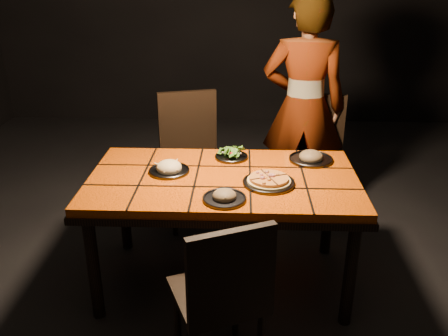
{
  "coord_description": "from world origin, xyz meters",
  "views": [
    {
      "loc": [
        0.11,
        -2.58,
        1.91
      ],
      "look_at": [
        0.01,
        -0.04,
        0.82
      ],
      "focal_mm": 38.0,
      "sensor_mm": 36.0,
      "label": 1
    }
  ],
  "objects_px": {
    "dining_table": "(223,188)",
    "diner": "(304,108)",
    "chair_near": "(223,292)",
    "chair_far_left": "(191,149)",
    "plate_pasta": "(169,169)",
    "plate_pizza": "(269,181)",
    "chair_far_right": "(314,148)"
  },
  "relations": [
    {
      "from": "diner",
      "to": "dining_table",
      "type": "bearing_deg",
      "value": 65.75
    },
    {
      "from": "dining_table",
      "to": "plate_pasta",
      "type": "relative_size",
      "value": 6.53
    },
    {
      "from": "chair_far_right",
      "to": "plate_pasta",
      "type": "distance_m",
      "value": 1.41
    },
    {
      "from": "diner",
      "to": "plate_pasta",
      "type": "xyz_separation_m",
      "value": [
        -0.92,
        -0.98,
        -0.12
      ]
    },
    {
      "from": "dining_table",
      "to": "diner",
      "type": "xyz_separation_m",
      "value": [
        0.59,
        1.03,
        0.22
      ]
    },
    {
      "from": "chair_far_left",
      "to": "plate_pasta",
      "type": "bearing_deg",
      "value": -109.06
    },
    {
      "from": "chair_near",
      "to": "chair_far_left",
      "type": "bearing_deg",
      "value": -102.13
    },
    {
      "from": "chair_near",
      "to": "plate_pizza",
      "type": "height_order",
      "value": "chair_near"
    },
    {
      "from": "chair_far_left",
      "to": "diner",
      "type": "height_order",
      "value": "diner"
    },
    {
      "from": "dining_table",
      "to": "chair_near",
      "type": "distance_m",
      "value": 0.8
    },
    {
      "from": "plate_pizza",
      "to": "plate_pasta",
      "type": "height_order",
      "value": "plate_pasta"
    },
    {
      "from": "diner",
      "to": "plate_pizza",
      "type": "bearing_deg",
      "value": 79.61
    },
    {
      "from": "chair_far_right",
      "to": "diner",
      "type": "distance_m",
      "value": 0.34
    },
    {
      "from": "chair_far_left",
      "to": "dining_table",
      "type": "bearing_deg",
      "value": -87.92
    },
    {
      "from": "dining_table",
      "to": "plate_pizza",
      "type": "xyz_separation_m",
      "value": [
        0.27,
        -0.1,
        0.1
      ]
    },
    {
      "from": "plate_pasta",
      "to": "plate_pizza",
      "type": "bearing_deg",
      "value": -13.8
    },
    {
      "from": "dining_table",
      "to": "chair_far_left",
      "type": "xyz_separation_m",
      "value": [
        -0.29,
        0.88,
        -0.09
      ]
    },
    {
      "from": "chair_near",
      "to": "diner",
      "type": "relative_size",
      "value": 0.51
    },
    {
      "from": "dining_table",
      "to": "chair_far_right",
      "type": "relative_size",
      "value": 1.66
    },
    {
      "from": "plate_pizza",
      "to": "chair_near",
      "type": "bearing_deg",
      "value": -108.82
    },
    {
      "from": "dining_table",
      "to": "diner",
      "type": "relative_size",
      "value": 0.91
    },
    {
      "from": "dining_table",
      "to": "diner",
      "type": "distance_m",
      "value": 1.2
    },
    {
      "from": "chair_far_left",
      "to": "diner",
      "type": "relative_size",
      "value": 0.57
    },
    {
      "from": "chair_far_right",
      "to": "plate_pizza",
      "type": "distance_m",
      "value": 1.2
    },
    {
      "from": "chair_near",
      "to": "chair_far_left",
      "type": "distance_m",
      "value": 1.69
    },
    {
      "from": "dining_table",
      "to": "diner",
      "type": "height_order",
      "value": "diner"
    },
    {
      "from": "chair_far_left",
      "to": "diner",
      "type": "xyz_separation_m",
      "value": [
        0.88,
        0.15,
        0.3
      ]
    },
    {
      "from": "plate_pizza",
      "to": "dining_table",
      "type": "bearing_deg",
      "value": 160.01
    },
    {
      "from": "chair_far_left",
      "to": "plate_pizza",
      "type": "height_order",
      "value": "chair_far_left"
    },
    {
      "from": "dining_table",
      "to": "chair_far_left",
      "type": "distance_m",
      "value": 0.93
    },
    {
      "from": "chair_far_left",
      "to": "plate_pasta",
      "type": "relative_size",
      "value": 4.1
    },
    {
      "from": "plate_pizza",
      "to": "plate_pasta",
      "type": "relative_size",
      "value": 1.32
    }
  ]
}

